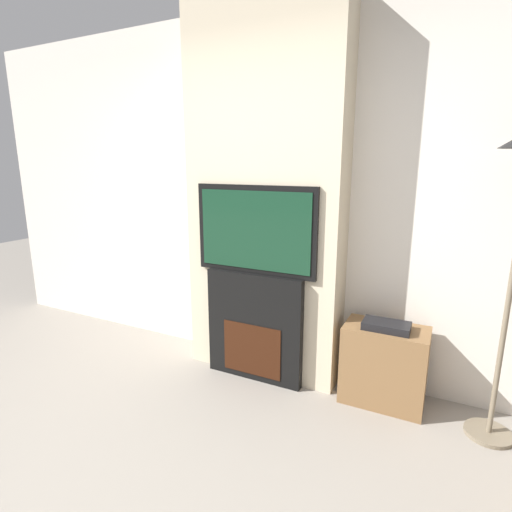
{
  "coord_description": "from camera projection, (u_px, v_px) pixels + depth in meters",
  "views": [
    {
      "loc": [
        1.25,
        -0.8,
        1.61
      ],
      "look_at": [
        0.0,
        1.71,
        0.95
      ],
      "focal_mm": 28.0,
      "sensor_mm": 36.0,
      "label": 1
    }
  ],
  "objects": [
    {
      "name": "fireplace",
      "position": [
        256.0,
        326.0,
        3.0
      ],
      "size": [
        0.75,
        0.15,
        0.83
      ],
      "color": "black",
      "rests_on": "ground_plane"
    },
    {
      "name": "television",
      "position": [
        256.0,
        230.0,
        2.83
      ],
      "size": [
        0.92,
        0.07,
        0.63
      ],
      "color": "black",
      "rests_on": "fireplace"
    },
    {
      "name": "wall_back",
      "position": [
        275.0,
        197.0,
        3.07
      ],
      "size": [
        6.0,
        0.06,
        2.7
      ],
      "color": "silver",
      "rests_on": "ground_plane"
    },
    {
      "name": "chimney_breast",
      "position": [
        265.0,
        199.0,
        2.91
      ],
      "size": [
        1.18,
        0.29,
        2.7
      ],
      "color": "beige",
      "rests_on": "ground_plane"
    },
    {
      "name": "media_stand",
      "position": [
        384.0,
        364.0,
        2.7
      ],
      "size": [
        0.54,
        0.31,
        0.59
      ],
      "color": "brown",
      "rests_on": "ground_plane"
    }
  ]
}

